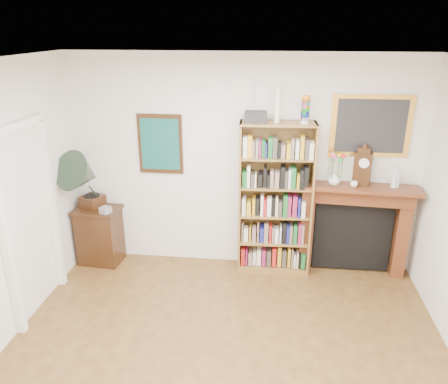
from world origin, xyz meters
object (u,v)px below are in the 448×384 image
(bookshelf, at_px, (275,192))
(bottle_left, at_px, (395,178))
(teacup, at_px, (354,184))
(gramophone, at_px, (84,176))
(fireplace, at_px, (354,221))
(mantel_clock, at_px, (363,167))
(cd_stack, at_px, (105,210))
(side_cabinet, at_px, (100,235))
(flower_vase, at_px, (334,179))
(bottle_right, at_px, (397,179))

(bookshelf, relative_size, bottle_left, 9.60)
(teacup, bearing_deg, bookshelf, 178.96)
(teacup, height_order, bottle_left, bottle_left)
(gramophone, xyz_separation_m, teacup, (3.37, 0.13, -0.01))
(bookshelf, bearing_deg, teacup, -3.66)
(bookshelf, height_order, bottle_left, bookshelf)
(fireplace, height_order, mantel_clock, mantel_clock)
(fireplace, bearing_deg, cd_stack, -171.68)
(cd_stack, bearing_deg, side_cabinet, 143.55)
(gramophone, relative_size, flower_vase, 5.46)
(bottle_left, bearing_deg, flower_vase, 179.95)
(mantel_clock, relative_size, teacup, 5.54)
(side_cabinet, bearing_deg, flower_vase, 5.81)
(bookshelf, xyz_separation_m, fireplace, (1.02, 0.08, -0.39))
(gramophone, xyz_separation_m, bottle_left, (3.85, 0.18, 0.07))
(cd_stack, distance_m, mantel_clock, 3.29)
(bookshelf, distance_m, teacup, 0.96)
(flower_vase, height_order, bottle_left, bottle_left)
(mantel_clock, height_order, bottle_right, mantel_clock)
(bottle_right, bearing_deg, bottle_left, -162.87)
(bottle_right, bearing_deg, flower_vase, -179.25)
(flower_vase, distance_m, bottle_left, 0.72)
(bookshelf, relative_size, fireplace, 1.56)
(bottle_right, bearing_deg, teacup, -174.28)
(mantel_clock, bearing_deg, teacup, -121.37)
(side_cabinet, bearing_deg, fireplace, 6.60)
(side_cabinet, bearing_deg, bottle_right, 5.70)
(bookshelf, xyz_separation_m, cd_stack, (-2.18, -0.17, -0.28))
(bookshelf, height_order, gramophone, bookshelf)
(mantel_clock, bearing_deg, cd_stack, -157.24)
(side_cabinet, relative_size, bottle_right, 3.99)
(gramophone, xyz_separation_m, flower_vase, (3.14, 0.18, 0.03))
(gramophone, bearing_deg, side_cabinet, 77.63)
(flower_vase, bearing_deg, mantel_clock, 6.38)
(fireplace, relative_size, bottle_left, 6.17)
(cd_stack, relative_size, bottle_right, 0.60)
(flower_vase, height_order, bottle_right, bottle_right)
(side_cabinet, distance_m, bottle_right, 3.93)
(bookshelf, height_order, flower_vase, bookshelf)
(flower_vase, relative_size, bottle_left, 0.65)
(gramophone, height_order, bottle_left, gramophone)
(bookshelf, bearing_deg, gramophone, -179.05)
(gramophone, xyz_separation_m, cd_stack, (0.24, -0.02, -0.44))
(cd_stack, relative_size, teacup, 1.39)
(bottle_right, bearing_deg, side_cabinet, -178.78)
(mantel_clock, bearing_deg, fireplace, 158.01)
(bookshelf, distance_m, bottle_left, 1.45)
(fireplace, xyz_separation_m, teacup, (-0.07, -0.10, 0.54))
(bookshelf, xyz_separation_m, bottle_left, (1.43, 0.02, 0.23))
(fireplace, distance_m, gramophone, 3.50)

